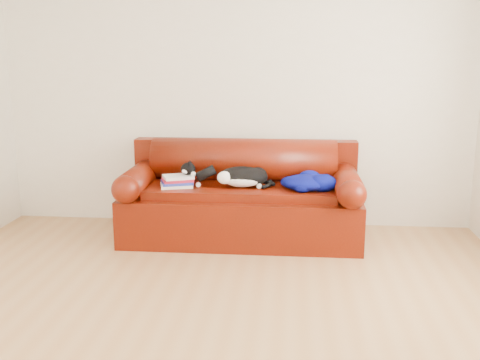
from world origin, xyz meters
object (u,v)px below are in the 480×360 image
object	(u,v)px
book_stack	(177,181)
blanket	(307,182)
sofa_base	(241,213)
cat	(242,177)

from	to	relation	value
book_stack	blanket	bearing A→B (deg)	0.71
sofa_base	book_stack	size ratio (longest dim) A/B	6.60
cat	sofa_base	bearing A→B (deg)	81.88
blanket	book_stack	bearing A→B (deg)	-179.29
sofa_base	blanket	bearing A→B (deg)	-10.73
book_stack	cat	size ratio (longest dim) A/B	0.50
cat	blanket	xyz separation A→B (m)	(0.57, -0.02, -0.02)
book_stack	cat	world-z (taller)	cat
sofa_base	book_stack	bearing A→B (deg)	-167.39
sofa_base	book_stack	world-z (taller)	book_stack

